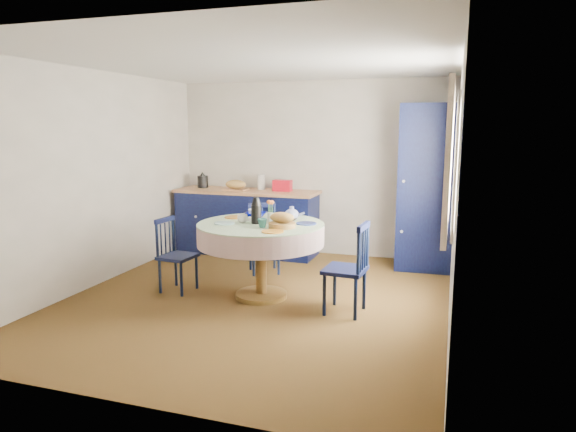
# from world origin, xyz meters

# --- Properties ---
(floor) EXTENTS (4.50, 4.50, 0.00)m
(floor) POSITION_xyz_m (0.00, 0.00, 0.00)
(floor) COLOR black
(floor) RESTS_ON ground
(ceiling) EXTENTS (4.50, 4.50, 0.00)m
(ceiling) POSITION_xyz_m (0.00, 0.00, 2.50)
(ceiling) COLOR white
(ceiling) RESTS_ON wall_back
(wall_back) EXTENTS (4.00, 0.02, 2.50)m
(wall_back) POSITION_xyz_m (0.00, 2.25, 1.25)
(wall_back) COLOR silver
(wall_back) RESTS_ON floor
(wall_left) EXTENTS (0.02, 4.50, 2.50)m
(wall_left) POSITION_xyz_m (-2.00, 0.00, 1.25)
(wall_left) COLOR silver
(wall_left) RESTS_ON floor
(wall_right) EXTENTS (0.02, 4.50, 2.50)m
(wall_right) POSITION_xyz_m (2.00, 0.00, 1.25)
(wall_right) COLOR silver
(wall_right) RESTS_ON floor
(window) EXTENTS (0.10, 1.74, 1.45)m
(window) POSITION_xyz_m (1.95, 0.30, 1.52)
(window) COLOR white
(window) RESTS_ON wall_right
(kitchen_counter) EXTENTS (2.11, 0.67, 1.18)m
(kitchen_counter) POSITION_xyz_m (-0.89, 1.90, 0.48)
(kitchen_counter) COLOR black
(kitchen_counter) RESTS_ON floor
(pantry_cabinet) EXTENTS (0.78, 0.57, 2.14)m
(pantry_cabinet) POSITION_xyz_m (1.66, 1.85, 1.07)
(pantry_cabinet) COLOR black
(pantry_cabinet) RESTS_ON floor
(dining_table) EXTENTS (1.37, 1.37, 1.11)m
(dining_table) POSITION_xyz_m (0.03, 0.09, 0.70)
(dining_table) COLOR brown
(dining_table) RESTS_ON floor
(chair_left) EXTENTS (0.39, 0.41, 0.84)m
(chair_left) POSITION_xyz_m (-0.99, 0.01, 0.43)
(chair_left) COLOR black
(chair_left) RESTS_ON floor
(chair_far) EXTENTS (0.52, 0.52, 0.88)m
(chair_far) POSITION_xyz_m (-0.31, 1.06, 0.44)
(chair_far) COLOR black
(chair_far) RESTS_ON floor
(chair_right) EXTENTS (0.43, 0.45, 0.93)m
(chair_right) POSITION_xyz_m (1.03, -0.09, 0.47)
(chair_right) COLOR black
(chair_right) RESTS_ON floor
(mug_a) EXTENTS (0.11, 0.11, 0.09)m
(mug_a) POSITION_xyz_m (-0.18, 0.07, 0.87)
(mug_a) COLOR silver
(mug_a) RESTS_ON dining_table
(mug_b) EXTENTS (0.10, 0.10, 0.09)m
(mug_b) POSITION_xyz_m (0.13, -0.12, 0.88)
(mug_b) COLOR #2E6F64
(mug_b) RESTS_ON dining_table
(mug_c) EXTENTS (0.12, 0.12, 0.10)m
(mug_c) POSITION_xyz_m (0.30, 0.36, 0.88)
(mug_c) COLOR black
(mug_c) RESTS_ON dining_table
(mug_d) EXTENTS (0.10, 0.10, 0.10)m
(mug_d) POSITION_xyz_m (-0.19, 0.40, 0.88)
(mug_d) COLOR silver
(mug_d) RESTS_ON dining_table
(cobalt_bowl) EXTENTS (0.24, 0.24, 0.06)m
(cobalt_bowl) POSITION_xyz_m (-0.16, 0.42, 0.86)
(cobalt_bowl) COLOR #02096D
(cobalt_bowl) RESTS_ON dining_table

